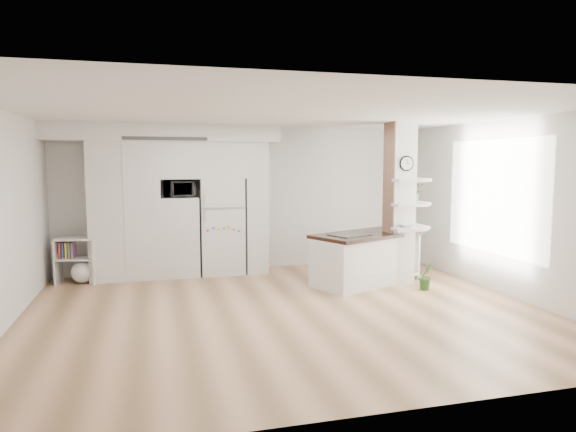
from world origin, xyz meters
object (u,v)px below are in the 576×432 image
refrigerator (221,226)px  bookshelf (79,264)px  floor_plant_a (426,276)px  kitchen_island (358,258)px

refrigerator → bookshelf: (-2.44, -0.19, -0.54)m
floor_plant_a → bookshelf: bearing=160.8°
refrigerator → kitchen_island: bearing=-36.4°
bookshelf → floor_plant_a: bookshelf is taller
bookshelf → refrigerator: bearing=14.1°
kitchen_island → bookshelf: kitchen_island is taller
refrigerator → kitchen_island: refrigerator is taller
kitchen_island → floor_plant_a: 1.12m
kitchen_island → floor_plant_a: (0.94, -0.57, -0.23)m
bookshelf → floor_plant_a: (5.45, -1.90, -0.11)m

